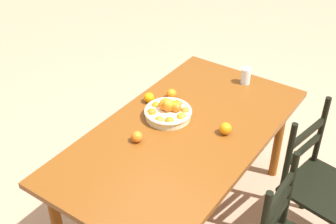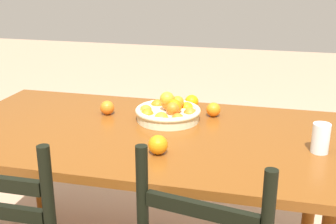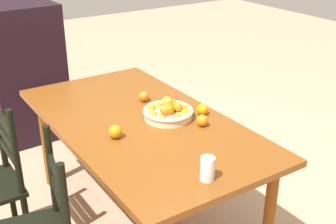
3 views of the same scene
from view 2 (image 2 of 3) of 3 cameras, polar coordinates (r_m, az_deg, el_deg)
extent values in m
cube|color=brown|center=(1.92, -3.18, -2.91)|extent=(1.72, 0.92, 0.04)
cylinder|color=brown|center=(2.33, 18.04, -9.68)|extent=(0.06, 0.06, 0.69)
cylinder|color=brown|center=(2.65, -16.54, -5.94)|extent=(0.06, 0.06, 0.69)
cylinder|color=black|center=(1.36, -3.28, -13.75)|extent=(0.04, 0.04, 0.48)
cube|color=black|center=(1.26, 4.30, -12.52)|extent=(0.33, 0.08, 0.04)
cylinder|color=black|center=(1.36, -14.97, -13.86)|extent=(0.04, 0.04, 0.49)
cube|color=black|center=(1.43, -20.96, -11.88)|extent=(0.29, 0.03, 0.04)
cylinder|color=beige|center=(2.03, 0.00, -0.43)|extent=(0.29, 0.29, 0.05)
torus|color=beige|center=(2.02, 0.00, 0.20)|extent=(0.30, 0.30, 0.02)
sphere|color=orange|center=(2.04, -2.89, 0.11)|extent=(0.06, 0.06, 0.06)
sphere|color=orange|center=(1.98, -2.73, -0.44)|extent=(0.06, 0.06, 0.06)
sphere|color=orange|center=(1.93, -0.87, -0.97)|extent=(0.07, 0.07, 0.07)
sphere|color=orange|center=(1.93, 1.26, -0.97)|extent=(0.06, 0.06, 0.06)
sphere|color=orange|center=(2.00, 2.88, -0.30)|extent=(0.06, 0.06, 0.06)
sphere|color=orange|center=(2.07, 2.44, 0.46)|extent=(0.06, 0.06, 0.06)
sphere|color=orange|center=(2.11, 0.97, 0.80)|extent=(0.06, 0.06, 0.06)
sphere|color=orange|center=(2.11, -1.33, 0.78)|extent=(0.07, 0.07, 0.07)
sphere|color=orange|center=(2.00, -0.12, 1.72)|extent=(0.07, 0.07, 0.07)
sphere|color=orange|center=(2.01, 0.08, 1.17)|extent=(0.07, 0.07, 0.07)
sphere|color=orange|center=(2.04, 0.19, 1.39)|extent=(0.06, 0.06, 0.06)
sphere|color=orange|center=(1.96, 0.62, 0.43)|extent=(0.06, 0.06, 0.06)
sphere|color=orange|center=(2.04, 1.26, 1.30)|extent=(0.06, 0.06, 0.06)
sphere|color=orange|center=(1.98, 0.83, 0.70)|extent=(0.07, 0.07, 0.07)
sphere|color=orange|center=(2.19, 3.09, 1.34)|extent=(0.07, 0.07, 0.07)
sphere|color=orange|center=(2.09, 5.90, 0.32)|extent=(0.07, 0.07, 0.07)
sphere|color=orange|center=(1.67, -1.30, -4.26)|extent=(0.07, 0.07, 0.07)
sphere|color=orange|center=(2.12, -7.88, 0.56)|extent=(0.07, 0.07, 0.07)
cylinder|color=silver|center=(1.77, 19.16, -3.22)|extent=(0.07, 0.07, 0.12)
camera|label=1|loc=(2.59, -70.60, 28.90)|focal=47.60mm
camera|label=3|loc=(1.67, 88.60, 15.92)|focal=46.76mm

